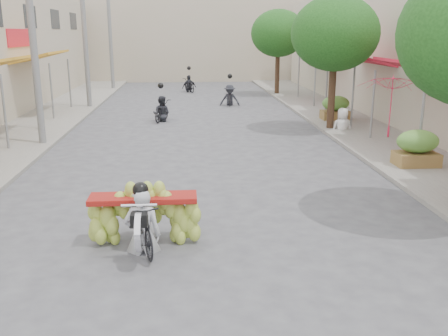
% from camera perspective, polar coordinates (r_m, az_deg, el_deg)
% --- Properties ---
extents(sidewalk_left, '(4.00, 60.00, 0.12)m').
position_cam_1_polar(sidewalk_left, '(21.83, -22.01, 4.16)').
color(sidewalk_left, gray).
rests_on(sidewalk_left, ground).
extents(sidewalk_right, '(4.00, 60.00, 0.12)m').
position_cam_1_polar(sidewalk_right, '(22.09, 15.27, 4.85)').
color(sidewalk_right, gray).
rests_on(sidewalk_right, ground).
extents(far_building, '(20.00, 6.00, 7.00)m').
position_cam_1_polar(far_building, '(43.47, -4.04, 14.73)').
color(far_building, '#B5A78F').
rests_on(far_building, ground).
extents(utility_pole_mid, '(0.60, 0.24, 8.00)m').
position_cam_1_polar(utility_pole_mid, '(18.17, -21.13, 14.86)').
color(utility_pole_mid, slate).
rests_on(utility_pole_mid, ground).
extents(utility_pole_far, '(0.60, 0.24, 8.00)m').
position_cam_1_polar(utility_pole_far, '(26.94, -15.68, 15.09)').
color(utility_pole_far, slate).
rests_on(utility_pole_far, ground).
extents(utility_pole_back, '(0.60, 0.24, 8.00)m').
position_cam_1_polar(utility_pole_back, '(35.82, -12.91, 15.15)').
color(utility_pole_back, slate).
rests_on(utility_pole_back, ground).
extents(street_tree_mid, '(3.40, 3.40, 5.25)m').
position_cam_1_polar(street_tree_mid, '(20.32, 12.58, 14.73)').
color(street_tree_mid, '#3A2719').
rests_on(street_tree_mid, ground).
extents(street_tree_far, '(3.40, 3.40, 5.25)m').
position_cam_1_polar(street_tree_far, '(32.00, 6.22, 15.04)').
color(street_tree_far, '#3A2719').
rests_on(street_tree_far, ground).
extents(produce_crate_mid, '(1.20, 0.88, 1.16)m').
position_cam_1_polar(produce_crate_mid, '(15.32, 21.23, 2.44)').
color(produce_crate_mid, olive).
rests_on(produce_crate_mid, ground).
extents(produce_crate_far, '(1.20, 0.88, 1.16)m').
position_cam_1_polar(produce_crate_far, '(22.68, 12.63, 6.95)').
color(produce_crate_far, olive).
rests_on(produce_crate_far, ground).
extents(banana_motorbike, '(2.20, 1.83, 2.22)m').
position_cam_1_polar(banana_motorbike, '(9.16, -9.30, -4.71)').
color(banana_motorbike, black).
rests_on(banana_motorbike, ground).
extents(market_umbrella, '(2.51, 2.51, 1.98)m').
position_cam_1_polar(market_umbrella, '(16.42, 18.91, 10.08)').
color(market_umbrella, red).
rests_on(market_umbrella, ground).
extents(pedestrian, '(0.85, 0.53, 1.69)m').
position_cam_1_polar(pedestrian, '(20.34, 13.48, 6.70)').
color(pedestrian, white).
rests_on(pedestrian, ground).
extents(bg_motorbike_a, '(1.01, 1.73, 1.95)m').
position_cam_1_polar(bg_motorbike_a, '(22.50, -7.18, 7.20)').
color(bg_motorbike_a, black).
rests_on(bg_motorbike_a, ground).
extents(bg_motorbike_b, '(1.11, 1.55, 1.95)m').
position_cam_1_polar(bg_motorbike_b, '(27.21, 0.67, 8.98)').
color(bg_motorbike_b, black).
rests_on(bg_motorbike_b, ground).
extents(bg_motorbike_c, '(1.09, 1.72, 1.95)m').
position_cam_1_polar(bg_motorbike_c, '(33.61, -4.01, 9.99)').
color(bg_motorbike_c, black).
rests_on(bg_motorbike_c, ground).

